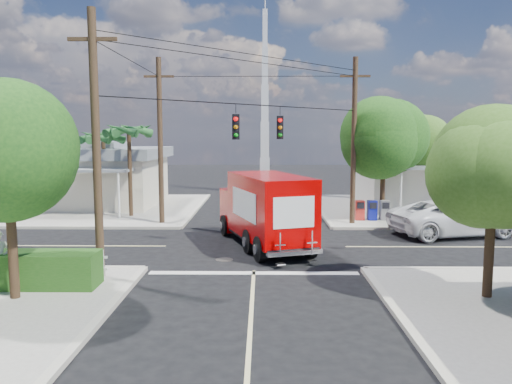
{
  "coord_description": "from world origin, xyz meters",
  "views": [
    {
      "loc": [
        0.3,
        -21.68,
        4.93
      ],
      "look_at": [
        0.0,
        2.0,
        2.2
      ],
      "focal_mm": 35.0,
      "sensor_mm": 36.0,
      "label": 1
    }
  ],
  "objects": [
    {
      "name": "tree_ne_back",
      "position": [
        9.81,
        8.96,
        4.19
      ],
      "size": [
        3.77,
        3.66,
        5.82
      ],
      "color": "#422D1C",
      "rests_on": "sidewalk_ne"
    },
    {
      "name": "hedge_sw",
      "position": [
        -8.0,
        -6.4,
        0.69
      ],
      "size": [
        6.2,
        1.2,
        1.1
      ],
      "primitive_type": "cube",
      "color": "#1D4913",
      "rests_on": "sidewalk_sw"
    },
    {
      "name": "ground",
      "position": [
        0.0,
        0.0,
        0.0
      ],
      "size": [
        120.0,
        120.0,
        0.0
      ],
      "primitive_type": "plane",
      "color": "black",
      "rests_on": "ground"
    },
    {
      "name": "palm_nw_front",
      "position": [
        -7.5,
        7.5,
        5.04
      ],
      "size": [
        3.01,
        3.08,
        5.59
      ],
      "color": "#422D1C",
      "rests_on": "sidewalk_nw"
    },
    {
      "name": "vending_boxes",
      "position": [
        6.5,
        6.2,
        0.69
      ],
      "size": [
        1.9,
        0.5,
        1.1
      ],
      "color": "red",
      "rests_on": "sidewalk_ne"
    },
    {
      "name": "sidewalk_nw",
      "position": [
        -10.88,
        10.88,
        0.07
      ],
      "size": [
        14.12,
        14.12,
        0.14
      ],
      "color": "gray",
      "rests_on": "ground"
    },
    {
      "name": "picket_fence",
      "position": [
        -7.8,
        -5.6,
        0.68
      ],
      "size": [
        5.94,
        0.06,
        1.0
      ],
      "color": "silver",
      "rests_on": "sidewalk_sw"
    },
    {
      "name": "tree_sw_front",
      "position": [
        -6.99,
        -7.54,
        4.33
      ],
      "size": [
        3.88,
        3.78,
        6.03
      ],
      "color": "#422D1C",
      "rests_on": "sidewalk_sw"
    },
    {
      "name": "palm_nw_back",
      "position": [
        -9.5,
        9.0,
        4.67
      ],
      "size": [
        3.01,
        3.08,
        5.19
      ],
      "color": "#422D1C",
      "rests_on": "sidewalk_nw"
    },
    {
      "name": "parked_car",
      "position": [
        9.71,
        2.57,
        0.87
      ],
      "size": [
        6.79,
        4.31,
        1.74
      ],
      "primitive_type": "imported",
      "rotation": [
        0.0,
        0.0,
        1.81
      ],
      "color": "silver",
      "rests_on": "ground"
    },
    {
      "name": "utility_poles",
      "position": [
        -1.58,
        1.6,
        4.67
      ],
      "size": [
        12.0,
        10.68,
        9.0
      ],
      "color": "#473321",
      "rests_on": "ground"
    },
    {
      "name": "radio_tower",
      "position": [
        0.5,
        20.0,
        5.64
      ],
      "size": [
        0.8,
        0.8,
        17.0
      ],
      "color": "silver",
      "rests_on": "ground"
    },
    {
      "name": "building_ne",
      "position": [
        12.5,
        11.97,
        2.32
      ],
      "size": [
        11.8,
        10.2,
        4.5
      ],
      "color": "silver",
      "rests_on": "sidewalk_ne"
    },
    {
      "name": "road_markings",
      "position": [
        0.0,
        -1.47,
        0.01
      ],
      "size": [
        32.0,
        32.0,
        0.01
      ],
      "color": "beige",
      "rests_on": "ground"
    },
    {
      "name": "tree_ne_front",
      "position": [
        7.21,
        6.76,
        4.77
      ],
      "size": [
        4.21,
        4.14,
        6.66
      ],
      "color": "#422D1C",
      "rests_on": "sidewalk_ne"
    },
    {
      "name": "building_nw",
      "position": [
        -12.0,
        12.46,
        2.22
      ],
      "size": [
        10.8,
        10.2,
        4.3
      ],
      "color": "beige",
      "rests_on": "sidewalk_nw"
    },
    {
      "name": "delivery_truck",
      "position": [
        0.41,
        0.02,
        1.64
      ],
      "size": [
        4.46,
        7.75,
        3.22
      ],
      "color": "black",
      "rests_on": "ground"
    },
    {
      "name": "sidewalk_ne",
      "position": [
        10.88,
        10.88,
        0.07
      ],
      "size": [
        14.12,
        14.12,
        0.14
      ],
      "color": "gray",
      "rests_on": "ground"
    },
    {
      "name": "tree_se",
      "position": [
        7.01,
        -7.24,
        4.04
      ],
      "size": [
        3.67,
        3.54,
        5.62
      ],
      "color": "#422D1C",
      "rests_on": "sidewalk_se"
    }
  ]
}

